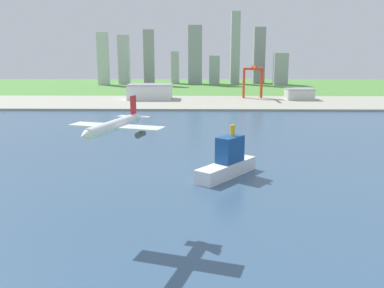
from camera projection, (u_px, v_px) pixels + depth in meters
name	position (u px, v px, depth m)	size (l,w,h in m)	color
ground_plane	(195.00, 131.00, 352.01)	(2400.00, 2400.00, 0.00)	#528F3F
water_bay	(194.00, 147.00, 293.40)	(840.00, 360.00, 0.15)	#385675
industrial_pier	(197.00, 103.00, 537.27)	(840.00, 140.00, 2.50)	#A5A593
airplane_landing	(114.00, 126.00, 147.99)	(35.27, 39.39, 12.69)	white
ferry_boat	(228.00, 162.00, 225.00)	(34.48, 40.93, 27.01)	white
port_crane_red	(253.00, 75.00, 571.94)	(26.27, 45.72, 43.26)	red
warehouse_main	(150.00, 92.00, 563.74)	(57.95, 40.75, 19.73)	white
warehouse_annex	(299.00, 94.00, 559.72)	(35.17, 29.33, 14.36)	silver
distant_skyline	(200.00, 58.00, 845.16)	(368.21, 71.59, 140.95)	silver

